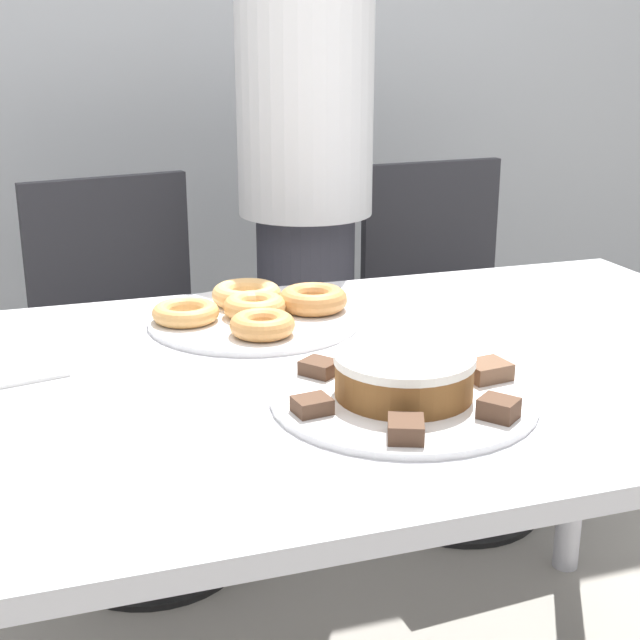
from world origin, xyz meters
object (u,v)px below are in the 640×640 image
Objects in this scene: person_standing at (305,188)px; frosted_cake at (404,374)px; office_chair_right at (453,349)px; office_chair_left at (136,385)px; napkin at (7,371)px; plate_cake at (403,398)px; plate_donuts at (255,319)px.

person_standing is 0.98m from frosted_cake.
office_chair_left is at bearing 176.37° from office_chair_right.
person_standing is at bearing 176.05° from office_chair_right.
frosted_cake is 0.59m from napkin.
plate_cake is (0.26, -0.96, 0.32)m from office_chair_left.
napkin is (-0.52, 0.28, -0.00)m from plate_cake.
napkin is at bearing -162.76° from plate_donuts.
person_standing reaches higher than plate_donuts.
office_chair_right reaches higher than napkin.
office_chair_left and office_chair_right have the same top height.
plate_cake is at bearing -28.60° from napkin.
office_chair_left is at bearing -179.61° from person_standing.
plate_donuts is at bearing 104.49° from frosted_cake.
person_standing is at bearing 64.45° from plate_donuts.
napkin is (-1.08, -0.68, 0.31)m from office_chair_right.
plate_cake is at bearing -75.51° from plate_donuts.
plate_donuts is at bearing 104.49° from plate_cake.
person_standing is 0.98m from plate_cake.
plate_donuts is 1.93× the size of frosted_cake.
napkin is at bearing -122.10° from office_chair_left.
office_chair_right is (0.40, -0.00, -0.44)m from person_standing.
napkin is (-0.25, -0.68, 0.31)m from office_chair_left.
office_chair_right is 2.44× the size of plate_donuts.
person_standing is 9.27× the size of napkin.
office_chair_left is 1.04m from plate_cake.
office_chair_right is (0.83, 0.00, 0.00)m from office_chair_left.
plate_donuts is at bearing 17.24° from napkin.
person_standing is at bearing 80.63° from frosted_cake.
office_chair_left is 0.65m from plate_donuts.
plate_donuts is (-0.11, 0.41, 0.00)m from plate_cake.
person_standing is at bearing 45.24° from napkin.
plate_cake is 0.59m from napkin.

